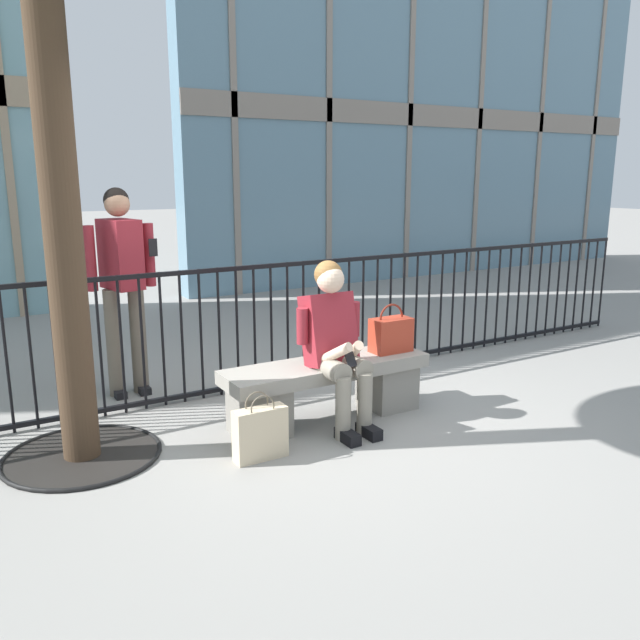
% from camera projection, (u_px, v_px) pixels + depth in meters
% --- Properties ---
extents(ground_plane, '(60.00, 60.00, 0.00)m').
position_uv_depth(ground_plane, '(327.00, 419.00, 4.86)').
color(ground_plane, gray).
extents(stone_bench, '(1.60, 0.44, 0.45)m').
position_uv_depth(stone_bench, '(327.00, 385.00, 4.80)').
color(stone_bench, gray).
rests_on(stone_bench, ground).
extents(seated_person_with_phone, '(0.52, 0.66, 1.21)m').
position_uv_depth(seated_person_with_phone, '(335.00, 340.00, 4.61)').
color(seated_person_with_phone, gray).
rests_on(seated_person_with_phone, ground).
extents(handbag_on_bench, '(0.32, 0.18, 0.38)m').
position_uv_depth(handbag_on_bench, '(391.00, 334.00, 5.01)').
color(handbag_on_bench, '#B23823').
rests_on(handbag_on_bench, stone_bench).
extents(shopping_bag, '(0.35, 0.12, 0.45)m').
position_uv_depth(shopping_bag, '(260.00, 433.00, 4.15)').
color(shopping_bag, beige).
rests_on(shopping_bag, ground).
extents(bystander_at_railing, '(0.55, 0.42, 1.71)m').
position_uv_depth(bystander_at_railing, '(122.00, 276.00, 5.22)').
color(bystander_at_railing, '#6B6051').
rests_on(bystander_at_railing, ground).
extents(plaza_railing, '(8.92, 0.04, 1.08)m').
position_uv_depth(plaza_railing, '(271.00, 325.00, 5.51)').
color(plaza_railing, black).
rests_on(plaza_railing, ground).
extents(building_facade_right, '(9.69, 0.43, 9.00)m').
position_uv_depth(building_facade_right, '(442.00, 14.00, 11.09)').
color(building_facade_right, slate).
rests_on(building_facade_right, ground).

